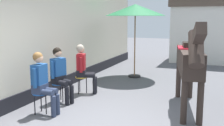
% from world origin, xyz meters
% --- Properties ---
extents(ground_plane, '(40.00, 40.00, 0.00)m').
position_xyz_m(ground_plane, '(0.00, 3.00, 0.00)').
color(ground_plane, '#56565B').
extents(pub_facade_wall, '(0.34, 14.00, 3.40)m').
position_xyz_m(pub_facade_wall, '(-2.55, 1.50, 1.54)').
color(pub_facade_wall, beige).
rests_on(pub_facade_wall, ground_plane).
extents(distant_cottage, '(3.40, 2.60, 3.50)m').
position_xyz_m(distant_cottage, '(1.40, 9.29, 1.80)').
color(distant_cottage, silver).
rests_on(distant_cottage, ground_plane).
extents(seated_visitor_near, '(0.61, 0.49, 1.39)m').
position_xyz_m(seated_visitor_near, '(-1.61, 0.08, 0.78)').
color(seated_visitor_near, '#194C99').
rests_on(seated_visitor_near, ground_plane).
extents(seated_visitor_middle, '(0.61, 0.48, 1.39)m').
position_xyz_m(seated_visitor_middle, '(-1.71, 0.98, 0.78)').
color(seated_visitor_middle, '#194C99').
rests_on(seated_visitor_middle, ground_plane).
extents(seated_visitor_far, '(0.61, 0.49, 1.39)m').
position_xyz_m(seated_visitor_far, '(-1.54, 1.93, 0.78)').
color(seated_visitor_far, gold).
rests_on(seated_visitor_far, ground_plane).
extents(saddled_horse_center, '(0.86, 2.97, 2.06)m').
position_xyz_m(saddled_horse_center, '(1.37, 1.47, 1.16)').
color(saddled_horse_center, '#2D231E').
rests_on(saddled_horse_center, ground_plane).
extents(cafe_parasol, '(2.10, 2.10, 2.58)m').
position_xyz_m(cafe_parasol, '(-0.82, 4.51, 2.36)').
color(cafe_parasol, black).
rests_on(cafe_parasol, ground_plane).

